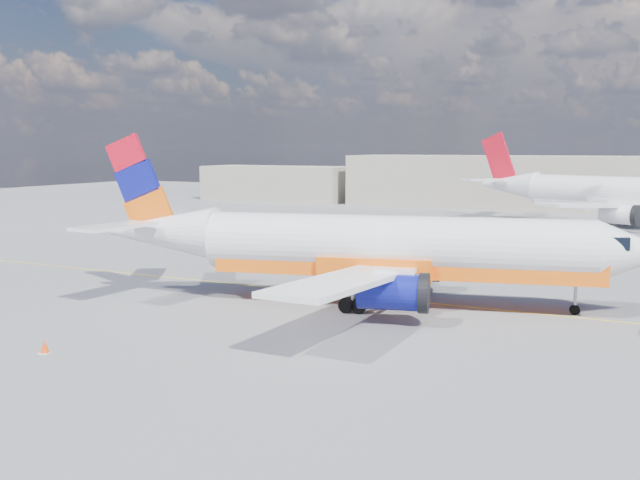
% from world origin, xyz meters
% --- Properties ---
extents(ground, '(240.00, 240.00, 0.00)m').
position_xyz_m(ground, '(0.00, 0.00, 0.00)').
color(ground, slate).
rests_on(ground, ground).
extents(taxi_line, '(70.00, 0.15, 0.01)m').
position_xyz_m(taxi_line, '(0.00, 3.00, 0.01)').
color(taxi_line, yellow).
rests_on(taxi_line, ground).
extents(terminal_main, '(70.00, 14.00, 8.00)m').
position_xyz_m(terminal_main, '(5.00, 75.00, 4.00)').
color(terminal_main, '#ACA494').
rests_on(terminal_main, ground).
extents(terminal_annex, '(26.00, 10.00, 6.00)m').
position_xyz_m(terminal_annex, '(-45.00, 72.00, 3.00)').
color(terminal_annex, '#ACA494').
rests_on(terminal_annex, ground).
extents(main_jet, '(33.97, 26.07, 10.25)m').
position_xyz_m(main_jet, '(1.94, 1.14, 3.42)').
color(main_jet, white).
rests_on(main_jet, ground).
extents(second_jet, '(37.23, 28.23, 11.33)m').
position_xyz_m(second_jet, '(12.51, 52.14, 3.78)').
color(second_jet, white).
rests_on(second_jet, ground).
extents(traffic_cone, '(0.46, 0.46, 0.64)m').
position_xyz_m(traffic_cone, '(-7.84, -14.86, 0.31)').
color(traffic_cone, white).
rests_on(traffic_cone, ground).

